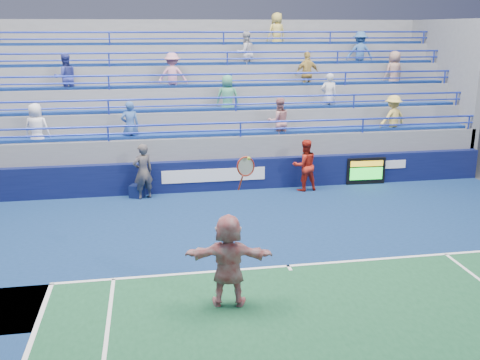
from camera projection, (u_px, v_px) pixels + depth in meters
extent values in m
plane|color=#333538|center=(288.00, 267.00, 12.83)|extent=(120.00, 120.00, 0.00)
cube|color=#102850|center=(268.00, 233.00, 14.91)|extent=(18.00, 8.40, 0.02)
cube|color=white|center=(288.00, 266.00, 12.82)|extent=(11.00, 0.10, 0.01)
cube|color=white|center=(289.00, 268.00, 12.73)|extent=(0.08, 0.30, 0.01)
cube|color=#0A103A|center=(241.00, 174.00, 18.83)|extent=(18.00, 0.30, 1.10)
cube|color=white|center=(214.00, 175.00, 18.51)|extent=(3.60, 0.02, 0.45)
cube|color=white|center=(382.00, 165.00, 19.49)|extent=(1.80, 0.02, 0.30)
cube|color=slate|center=(229.00, 155.00, 21.63)|extent=(18.00, 5.60, 1.10)
cube|color=slate|center=(229.00, 146.00, 21.53)|extent=(18.00, 5.60, 1.85)
cube|color=navy|center=(239.00, 133.00, 19.03)|extent=(17.40, 0.45, 0.10)
cylinder|color=#2135B3|center=(241.00, 123.00, 18.53)|extent=(18.00, 0.07, 0.07)
cube|color=slate|center=(227.00, 135.00, 21.90)|extent=(18.00, 4.60, 2.60)
cube|color=navy|center=(234.00, 108.00, 19.77)|extent=(17.40, 0.45, 0.10)
cylinder|color=#2135B3|center=(236.00, 97.00, 19.27)|extent=(18.00, 0.07, 0.07)
cube|color=slate|center=(225.00, 123.00, 22.27)|extent=(18.00, 3.60, 3.35)
cube|color=navy|center=(230.00, 85.00, 20.51)|extent=(17.40, 0.45, 0.10)
cylinder|color=#2135B3|center=(231.00, 74.00, 20.01)|extent=(18.00, 0.07, 0.07)
cube|color=slate|center=(223.00, 113.00, 22.64)|extent=(18.00, 2.60, 4.10)
cube|color=navy|center=(226.00, 63.00, 21.25)|extent=(17.40, 0.45, 0.10)
cylinder|color=#2135B3|center=(227.00, 52.00, 20.75)|extent=(18.00, 0.07, 0.07)
cube|color=slate|center=(222.00, 102.00, 23.01)|extent=(18.00, 1.60, 4.85)
cube|color=navy|center=(222.00, 43.00, 21.99)|extent=(17.40, 0.45, 0.10)
cylinder|color=#2135B3|center=(224.00, 32.00, 21.49)|extent=(18.00, 0.07, 0.07)
imported|color=tan|center=(279.00, 121.00, 19.17)|extent=(0.87, 0.70, 1.70)
imported|color=#A67D6E|center=(394.00, 73.00, 21.50)|extent=(0.93, 0.71, 1.70)
imported|color=#34609D|center=(360.00, 53.00, 22.06)|extent=(1.17, 0.76, 1.70)
imported|color=#345A9E|center=(130.00, 126.00, 18.31)|extent=(0.66, 0.47, 1.70)
imported|color=silver|center=(329.00, 96.00, 20.26)|extent=(0.68, 0.50, 1.70)
imported|color=pink|center=(173.00, 76.00, 20.05)|extent=(1.16, 0.74, 1.70)
imported|color=#E7C45A|center=(393.00, 118.00, 19.88)|extent=(1.24, 0.93, 1.70)
imported|color=tan|center=(307.00, 74.00, 20.91)|extent=(1.04, 0.55, 1.70)
imported|color=navy|center=(66.00, 77.00, 19.42)|extent=(0.98, 0.87, 1.70)
imported|color=white|center=(37.00, 129.00, 17.81)|extent=(0.91, 0.67, 1.70)
imported|color=silver|center=(245.00, 53.00, 21.28)|extent=(0.98, 0.86, 1.70)
imported|color=#43956D|center=(228.00, 98.00, 19.63)|extent=(0.89, 0.63, 1.70)
imported|color=#D7BF53|center=(277.00, 34.00, 22.26)|extent=(0.96, 0.77, 1.70)
cube|color=black|center=(366.00, 171.00, 19.45)|extent=(1.44, 0.20, 0.99)
cube|color=gold|center=(367.00, 164.00, 19.28)|extent=(1.22, 0.02, 0.20)
cube|color=#19E533|center=(366.00, 174.00, 19.39)|extent=(1.22, 0.02, 0.45)
cube|color=#0C153D|center=(137.00, 191.00, 18.00)|extent=(0.57, 0.57, 0.44)
cube|color=#0C153D|center=(137.00, 178.00, 18.08)|extent=(0.43, 0.21, 0.34)
imported|color=silver|center=(229.00, 260.00, 10.84)|extent=(1.89, 0.89, 1.96)
torus|color=#AD2615|center=(246.00, 166.00, 10.36)|extent=(0.41, 0.23, 0.40)
cylinder|color=#AD2615|center=(241.00, 183.00, 10.43)|extent=(0.09, 0.22, 0.36)
sphere|color=#D3EB36|center=(249.00, 158.00, 10.28)|extent=(0.07, 0.07, 0.07)
imported|color=#121833|center=(143.00, 172.00, 17.67)|extent=(0.81, 0.69, 1.88)
imported|color=#AF2114|center=(305.00, 165.00, 18.58)|extent=(0.97, 0.80, 1.82)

